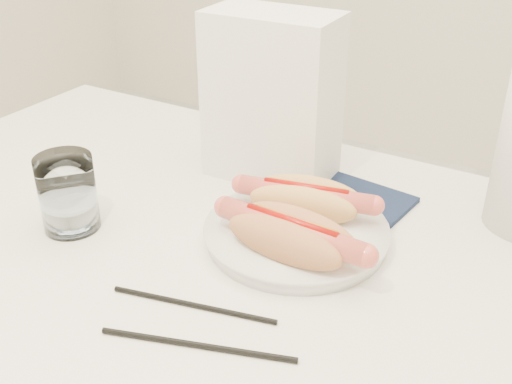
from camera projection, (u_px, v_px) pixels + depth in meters
The scene contains 9 objects.
table at pixel (207, 288), 0.84m from camera, with size 1.20×0.80×0.75m.
plate at pixel (296, 235), 0.83m from camera, with size 0.24×0.24×0.02m, color white.
hotdog_left at pixel (306, 199), 0.84m from camera, with size 0.19×0.10×0.05m.
hotdog_right at pixel (291, 236), 0.76m from camera, with size 0.20×0.09×0.05m.
water_glass at pixel (68, 193), 0.84m from camera, with size 0.08×0.08×0.11m, color silver.
chopstick_near at pixel (193, 305), 0.71m from camera, with size 0.01×0.01×0.20m, color black.
chopstick_far at pixel (198, 345), 0.65m from camera, with size 0.01×0.01×0.21m, color black.
napkin_box at pixel (272, 98), 0.94m from camera, with size 0.19×0.11×0.26m, color white.
navy_napkin at pixel (352, 204), 0.91m from camera, with size 0.15×0.15×0.01m, color #111B37.
Camera 1 is at (0.40, -0.54, 1.21)m, focal length 43.81 mm.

